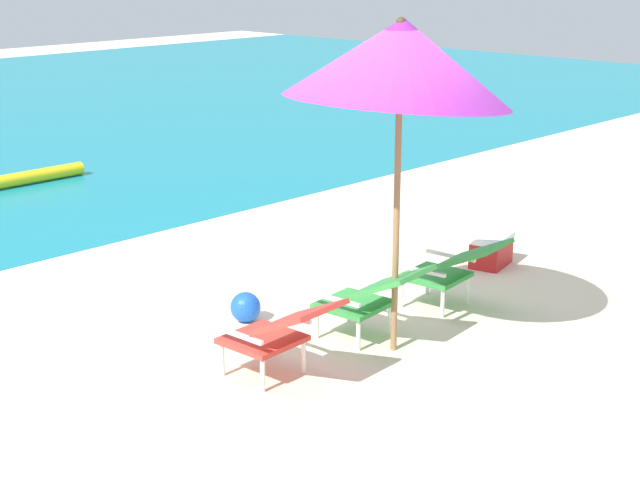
{
  "coord_description": "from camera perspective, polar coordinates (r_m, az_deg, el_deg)",
  "views": [
    {
      "loc": [
        -5.49,
        -5.11,
        3.06
      ],
      "look_at": [
        0.0,
        0.23,
        0.75
      ],
      "focal_mm": 54.33,
      "sensor_mm": 36.0,
      "label": 1
    }
  ],
  "objects": [
    {
      "name": "beach_ball",
      "position": [
        8.29,
        -4.41,
        -3.96
      ],
      "size": [
        0.26,
        0.26,
        0.26
      ],
      "primitive_type": "sphere",
      "color": "blue",
      "rests_on": "ground_plane"
    },
    {
      "name": "lounge_chair_center",
      "position": [
        7.77,
        3.04,
        -3.22
      ],
      "size": [
        0.62,
        0.93,
        0.68
      ],
      "color": "#338E3D",
      "rests_on": "ground_plane"
    },
    {
      "name": "lounge_chair_right",
      "position": [
        8.52,
        7.84,
        -1.54
      ],
      "size": [
        0.64,
        0.93,
        0.68
      ],
      "color": "#338E3D",
      "rests_on": "ground_plane"
    },
    {
      "name": "lounge_chair_left",
      "position": [
        7.07,
        -2.4,
        -5.29
      ],
      "size": [
        0.58,
        0.9,
        0.68
      ],
      "color": "red",
      "rests_on": "ground_plane"
    },
    {
      "name": "swim_buoy",
      "position": [
        13.7,
        -16.72,
        3.57
      ],
      "size": [
        1.6,
        0.18,
        0.18
      ],
      "primitive_type": "cylinder",
      "rotation": [
        0.0,
        1.57,
        0.0
      ],
      "color": "yellow",
      "rests_on": "ocean_band"
    },
    {
      "name": "beach_umbrella_center",
      "position": [
        7.19,
        4.75,
        10.5
      ],
      "size": [
        2.0,
        1.96,
        2.66
      ],
      "color": "olive",
      "rests_on": "ground_plane"
    },
    {
      "name": "cooler_box",
      "position": [
        9.85,
        10.05,
        -0.58
      ],
      "size": [
        0.53,
        0.42,
        0.32
      ],
      "color": "red",
      "rests_on": "ground_plane"
    },
    {
      "name": "ground_plane",
      "position": [
        11.07,
        -14.13,
        0.21
      ],
      "size": [
        40.0,
        40.0,
        0.0
      ],
      "primitive_type": "plane",
      "color": "beige"
    }
  ]
}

